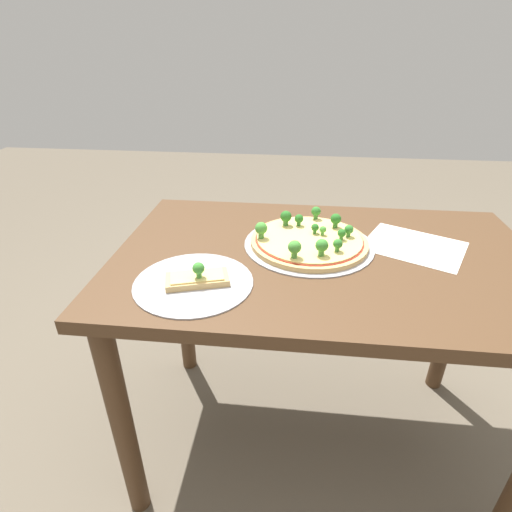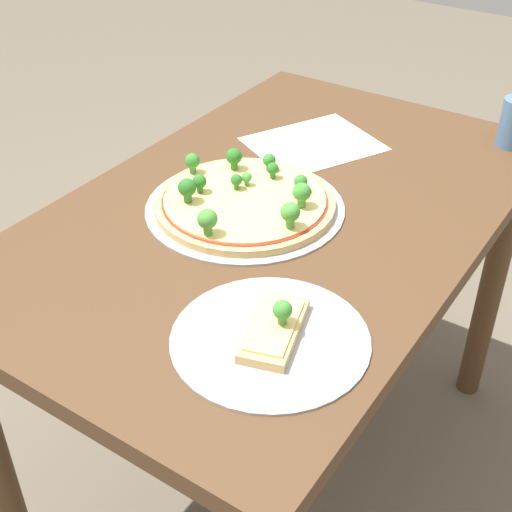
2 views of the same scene
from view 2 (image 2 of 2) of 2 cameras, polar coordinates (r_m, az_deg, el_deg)
name	(u,v)px [view 2 (image 2 of 2)]	position (r m, az deg, el deg)	size (l,w,h in m)	color
ground_plane	(275,465)	(1.86, 1.51, -16.34)	(8.00, 8.00, 0.00)	brown
dining_table	(280,254)	(1.41, 1.90, 0.14)	(1.18, 0.73, 0.76)	#4C331E
pizza_tray_whole	(245,201)	(1.33, -0.91, 4.41)	(0.37, 0.37, 0.07)	#A3A3A8
pizza_tray_slice	(272,334)	(1.04, 1.30, -6.28)	(0.29, 0.29, 0.06)	#A3A3A8
paper_menu	(314,144)	(1.58, 4.63, 8.93)	(0.26, 0.21, 0.00)	silver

